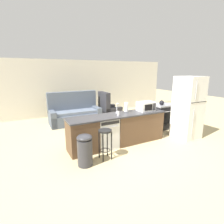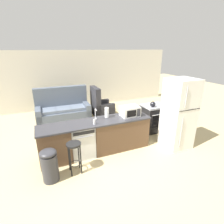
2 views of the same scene
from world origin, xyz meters
The scene contains 15 objects.
ground_plane centered at (0.00, 0.00, 0.00)m, with size 24.00×24.00×0.00m, color tan.
wall_back centered at (0.30, 4.20, 1.30)m, with size 10.00×0.06×2.60m.
kitchen_counter centered at (0.24, 0.00, 0.42)m, with size 2.94×0.66×0.90m.
dishwasher centered at (-0.25, 0.00, 0.42)m, with size 0.58×0.61×0.84m.
stove_range centered at (2.35, 0.55, 0.45)m, with size 0.76×0.68×0.90m.
refrigerator centered at (2.35, -0.55, 0.97)m, with size 0.72×0.73×1.94m.
microwave centered at (1.13, 0.00, 1.04)m, with size 0.50×0.37×0.28m.
sink_faucet centered at (0.18, 0.12, 1.03)m, with size 0.07×0.18×0.30m.
paper_towel_roll centered at (0.50, 0.14, 1.04)m, with size 0.14×0.14×0.28m.
soap_bottle centered at (0.05, -0.17, 0.97)m, with size 0.06×0.06×0.18m.
kettle centered at (2.18, 0.42, 0.99)m, with size 0.21×0.17×0.19m.
bar_stool centered at (-0.56, -0.61, 0.54)m, with size 0.32×0.32×0.74m.
trash_bin centered at (-1.10, -0.67, 0.38)m, with size 0.35×0.35×0.74m.
couch centered at (-0.35, 2.73, 0.39)m, with size 2.01×0.92×1.27m.
armchair centered at (1.17, 2.64, 0.35)m, with size 0.80×0.85×1.20m.
Camera 1 is at (-2.26, -4.14, 2.11)m, focal length 28.00 mm.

